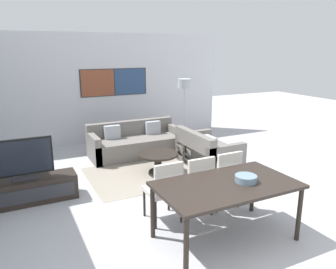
{
  "coord_description": "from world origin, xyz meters",
  "views": [
    {
      "loc": [
        -2.25,
        -2.33,
        2.4
      ],
      "look_at": [
        0.2,
        2.63,
        0.95
      ],
      "focal_mm": 35.0,
      "sensor_mm": 36.0,
      "label": 1
    }
  ],
  "objects_px": {
    "television": "(22,160)",
    "fruit_bowl": "(246,178)",
    "sofa_main": "(135,143)",
    "tv_console": "(26,191)",
    "dining_chair_left": "(165,188)",
    "sofa_side": "(206,153)",
    "dining_table": "(227,189)",
    "dining_chair_right": "(224,175)",
    "coffee_table": "(158,158)",
    "dining_chair_centre": "(197,182)",
    "floor_lamp": "(184,90)"
  },
  "relations": [
    {
      "from": "television",
      "to": "fruit_bowl",
      "type": "xyz_separation_m",
      "value": [
        2.48,
        -2.32,
        0.09
      ]
    },
    {
      "from": "dining_chair_centre",
      "to": "dining_chair_right",
      "type": "relative_size",
      "value": 1.0
    },
    {
      "from": "coffee_table",
      "to": "dining_chair_centre",
      "type": "distance_m",
      "value": 1.86
    },
    {
      "from": "tv_console",
      "to": "television",
      "type": "distance_m",
      "value": 0.52
    },
    {
      "from": "sofa_main",
      "to": "dining_chair_right",
      "type": "distance_m",
      "value": 3.11
    },
    {
      "from": "sofa_main",
      "to": "fruit_bowl",
      "type": "bearing_deg",
      "value": -89.55
    },
    {
      "from": "dining_table",
      "to": "dining_chair_right",
      "type": "xyz_separation_m",
      "value": [
        0.51,
        0.75,
        -0.18
      ]
    },
    {
      "from": "television",
      "to": "fruit_bowl",
      "type": "height_order",
      "value": "television"
    },
    {
      "from": "sofa_side",
      "to": "floor_lamp",
      "type": "relative_size",
      "value": 0.82
    },
    {
      "from": "sofa_main",
      "to": "tv_console",
      "type": "bearing_deg",
      "value": -147.15
    },
    {
      "from": "coffee_table",
      "to": "dining_chair_right",
      "type": "distance_m",
      "value": 1.84
    },
    {
      "from": "fruit_bowl",
      "to": "sofa_main",
      "type": "bearing_deg",
      "value": 90.45
    },
    {
      "from": "dining_chair_right",
      "to": "tv_console",
      "type": "bearing_deg",
      "value": 151.28
    },
    {
      "from": "sofa_main",
      "to": "coffee_table",
      "type": "relative_size",
      "value": 2.63
    },
    {
      "from": "dining_table",
      "to": "dining_chair_centre",
      "type": "bearing_deg",
      "value": 90.0
    },
    {
      "from": "tv_console",
      "to": "coffee_table",
      "type": "xyz_separation_m",
      "value": [
        2.45,
        0.3,
        0.1
      ]
    },
    {
      "from": "dining_chair_right",
      "to": "floor_lamp",
      "type": "bearing_deg",
      "value": 71.58
    },
    {
      "from": "dining_table",
      "to": "floor_lamp",
      "type": "distance_m",
      "value": 4.29
    },
    {
      "from": "television",
      "to": "dining_chair_right",
      "type": "height_order",
      "value": "television"
    },
    {
      "from": "dining_chair_left",
      "to": "fruit_bowl",
      "type": "height_order",
      "value": "dining_chair_left"
    },
    {
      "from": "tv_console",
      "to": "sofa_side",
      "type": "distance_m",
      "value": 3.53
    },
    {
      "from": "dining_chair_left",
      "to": "floor_lamp",
      "type": "distance_m",
      "value": 3.92
    },
    {
      "from": "television",
      "to": "coffee_table",
      "type": "height_order",
      "value": "television"
    },
    {
      "from": "sofa_side",
      "to": "fruit_bowl",
      "type": "bearing_deg",
      "value": 157.63
    },
    {
      "from": "coffee_table",
      "to": "dining_chair_centre",
      "type": "relative_size",
      "value": 0.88
    },
    {
      "from": "dining_chair_right",
      "to": "fruit_bowl",
      "type": "xyz_separation_m",
      "value": [
        -0.27,
        -0.81,
        0.3
      ]
    },
    {
      "from": "television",
      "to": "dining_chair_centre",
      "type": "bearing_deg",
      "value": -34.42
    },
    {
      "from": "tv_console",
      "to": "sofa_side",
      "type": "height_order",
      "value": "sofa_side"
    },
    {
      "from": "sofa_side",
      "to": "dining_chair_right",
      "type": "bearing_deg",
      "value": 155.7
    },
    {
      "from": "coffee_table",
      "to": "dining_table",
      "type": "distance_m",
      "value": 2.59
    },
    {
      "from": "dining_chair_left",
      "to": "dining_chair_right",
      "type": "xyz_separation_m",
      "value": [
        1.02,
        0.02,
        0.0
      ]
    },
    {
      "from": "tv_console",
      "to": "dining_chair_right",
      "type": "bearing_deg",
      "value": -28.72
    },
    {
      "from": "dining_chair_right",
      "to": "sofa_main",
      "type": "bearing_deg",
      "value": 95.47
    },
    {
      "from": "dining_chair_right",
      "to": "floor_lamp",
      "type": "distance_m",
      "value": 3.48
    },
    {
      "from": "fruit_bowl",
      "to": "dining_table",
      "type": "bearing_deg",
      "value": 165.3
    },
    {
      "from": "floor_lamp",
      "to": "tv_console",
      "type": "bearing_deg",
      "value": -156.22
    },
    {
      "from": "television",
      "to": "dining_chair_right",
      "type": "relative_size",
      "value": 0.99
    },
    {
      "from": "sofa_main",
      "to": "dining_chair_left",
      "type": "distance_m",
      "value": 3.2
    },
    {
      "from": "dining_chair_left",
      "to": "floor_lamp",
      "type": "height_order",
      "value": "floor_lamp"
    },
    {
      "from": "coffee_table",
      "to": "dining_chair_left",
      "type": "distance_m",
      "value": 1.97
    },
    {
      "from": "sofa_main",
      "to": "coffee_table",
      "type": "bearing_deg",
      "value": -90.0
    },
    {
      "from": "tv_console",
      "to": "dining_chair_right",
      "type": "height_order",
      "value": "dining_chair_right"
    },
    {
      "from": "television",
      "to": "dining_chair_left",
      "type": "distance_m",
      "value": 2.31
    },
    {
      "from": "dining_table",
      "to": "sofa_main",
      "type": "bearing_deg",
      "value": 86.81
    },
    {
      "from": "tv_console",
      "to": "floor_lamp",
      "type": "distance_m",
      "value": 4.34
    },
    {
      "from": "dining_chair_left",
      "to": "dining_chair_centre",
      "type": "height_order",
      "value": "same"
    },
    {
      "from": "sofa_main",
      "to": "dining_table",
      "type": "distance_m",
      "value": 3.87
    },
    {
      "from": "sofa_main",
      "to": "sofa_side",
      "type": "bearing_deg",
      "value": -51.81
    },
    {
      "from": "sofa_main",
      "to": "dining_chair_right",
      "type": "height_order",
      "value": "dining_chair_right"
    },
    {
      "from": "television",
      "to": "floor_lamp",
      "type": "distance_m",
      "value": 4.22
    }
  ]
}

